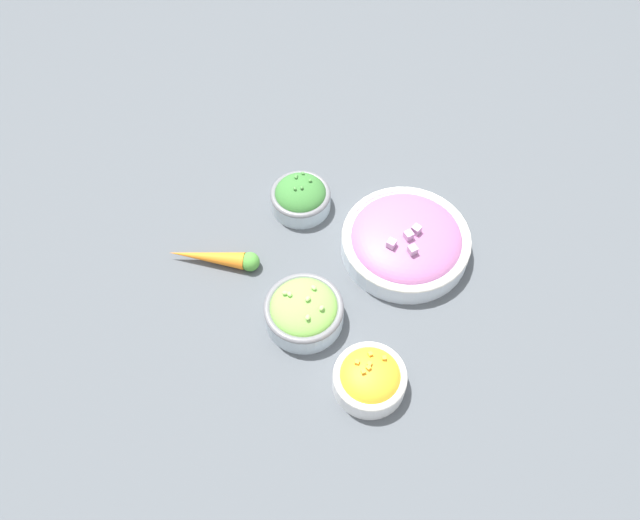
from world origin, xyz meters
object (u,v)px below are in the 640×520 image
at_px(bowl_red_onion, 406,240).
at_px(bowl_broccoli, 301,197).
at_px(loose_carrot, 217,258).
at_px(bowl_squash, 370,378).
at_px(bowl_lettuce, 304,310).

bearing_deg(bowl_red_onion, bowl_broccoli, 0.76).
bearing_deg(bowl_broccoli, loose_carrot, 70.37).
bearing_deg(loose_carrot, bowl_squash, 145.98).
height_order(bowl_broccoli, bowl_squash, bowl_broccoli).
xyz_separation_m(bowl_broccoli, loose_carrot, (0.07, 0.18, -0.01)).
height_order(bowl_broccoli, loose_carrot, bowl_broccoli).
bearing_deg(bowl_broccoli, bowl_red_onion, -179.24).
relative_size(bowl_lettuce, bowl_squash, 1.15).
distance_m(bowl_broccoli, bowl_lettuce, 0.24).
distance_m(bowl_broccoli, loose_carrot, 0.20).
bearing_deg(loose_carrot, bowl_red_onion, -167.52).
xyz_separation_m(bowl_broccoli, bowl_red_onion, (-0.21, -0.00, 0.00)).
distance_m(bowl_broccoli, bowl_red_onion, 0.21).
xyz_separation_m(bowl_squash, loose_carrot, (0.34, -0.08, -0.01)).
bearing_deg(bowl_squash, bowl_red_onion, -77.30).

